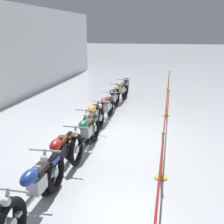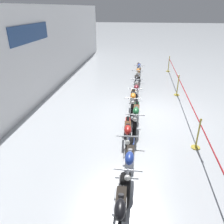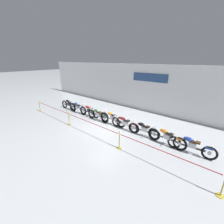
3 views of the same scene
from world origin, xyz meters
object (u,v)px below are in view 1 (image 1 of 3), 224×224
(motorcycle_blue_1, at_px, (36,190))
(stanchion_mid_right, at_px, (167,106))
(motorcycle_orange_4, at_px, (93,118))
(motorcycle_black_6, at_px, (113,99))
(motorcycle_orange_7, at_px, (121,91))
(motorcycle_blue_8, at_px, (125,86))
(motorcycle_green_3, at_px, (86,135))
(stanchion_far_right, at_px, (169,84))
(motorcycle_red_2, at_px, (59,155))
(motorcycle_maroon_5, at_px, (106,108))
(stanchion_mid_left, at_px, (162,163))
(stanchion_far_left, at_px, (164,132))

(motorcycle_blue_1, bearing_deg, stanchion_mid_right, -17.64)
(motorcycle_orange_4, bearing_deg, motorcycle_black_6, -1.18)
(motorcycle_blue_1, xyz_separation_m, motorcycle_orange_7, (8.14, 0.00, -0.00))
(motorcycle_blue_8, xyz_separation_m, stanchion_mid_right, (-3.04, -2.04, -0.12))
(stanchion_mid_right, bearing_deg, motorcycle_green_3, 152.06)
(motorcycle_blue_1, distance_m, stanchion_far_right, 11.20)
(motorcycle_red_2, relative_size, motorcycle_orange_4, 0.95)
(stanchion_far_right, bearing_deg, motorcycle_maroon_5, 160.42)
(motorcycle_blue_1, xyz_separation_m, stanchion_mid_left, (1.70, -2.04, -0.12))
(motorcycle_red_2, distance_m, motorcycle_black_6, 5.29)
(motorcycle_orange_7, bearing_deg, motorcycle_blue_1, -180.00)
(stanchion_far_right, bearing_deg, stanchion_mid_right, 180.00)
(motorcycle_orange_4, xyz_separation_m, motorcycle_maroon_5, (1.21, -0.10, -0.02))
(motorcycle_blue_1, bearing_deg, motorcycle_orange_4, 1.59)
(motorcycle_red_2, height_order, motorcycle_black_6, motorcycle_red_2)
(motorcycle_red_2, xyz_separation_m, stanchion_mid_right, (5.01, -2.18, -0.11))
(stanchion_mid_left, bearing_deg, motorcycle_orange_7, 17.54)
(motorcycle_black_6, distance_m, stanchion_mid_right, 2.11)
(motorcycle_maroon_5, bearing_deg, stanchion_far_left, -143.57)
(stanchion_mid_right, bearing_deg, stanchion_mid_left, 180.00)
(motorcycle_orange_4, xyz_separation_m, stanchion_mid_left, (-2.33, -2.15, -0.13))
(motorcycle_maroon_5, bearing_deg, motorcycle_orange_7, -0.29)
(motorcycle_orange_7, height_order, stanchion_far_left, stanchion_far_left)
(motorcycle_red_2, distance_m, motorcycle_orange_7, 6.76)
(motorcycle_orange_4, relative_size, motorcycle_orange_7, 1.02)
(motorcycle_green_3, xyz_separation_m, stanchion_far_right, (8.33, -1.97, -0.12))
(motorcycle_blue_1, bearing_deg, stanchion_mid_left, -50.06)
(motorcycle_green_3, bearing_deg, motorcycle_red_2, 170.73)
(motorcycle_blue_1, bearing_deg, motorcycle_black_6, 0.50)
(motorcycle_green_3, relative_size, stanchion_mid_right, 2.17)
(motorcycle_blue_1, relative_size, stanchion_far_left, 0.17)
(motorcycle_green_3, relative_size, motorcycle_blue_8, 0.96)
(motorcycle_green_3, height_order, motorcycle_orange_7, same)
(motorcycle_maroon_5, distance_m, motorcycle_black_6, 1.43)
(motorcycle_green_3, distance_m, motorcycle_maroon_5, 2.57)
(motorcycle_green_3, height_order, stanchion_mid_right, stanchion_mid_right)
(motorcycle_orange_4, height_order, motorcycle_blue_8, motorcycle_orange_4)
(motorcycle_maroon_5, distance_m, stanchion_mid_right, 2.36)
(motorcycle_blue_1, bearing_deg, stanchion_far_left, -39.49)
(motorcycle_black_6, xyz_separation_m, stanchion_mid_left, (-4.97, -2.09, -0.11))
(motorcycle_red_2, bearing_deg, stanchion_far_left, -63.66)
(motorcycle_blue_1, xyz_separation_m, stanchion_mid_right, (6.40, -2.04, -0.12))
(motorcycle_orange_4, distance_m, stanchion_far_left, 2.67)
(motorcycle_orange_4, relative_size, stanchion_far_right, 2.25)
(motorcycle_blue_1, height_order, motorcycle_blue_8, motorcycle_blue_1)
(motorcycle_orange_7, xyz_separation_m, stanchion_far_left, (-5.67, -2.04, 0.29))
(motorcycle_green_3, xyz_separation_m, motorcycle_maroon_5, (2.57, 0.08, -0.00))
(motorcycle_red_2, relative_size, motorcycle_blue_8, 0.95)
(stanchion_far_left, relative_size, stanchion_mid_left, 13.35)
(motorcycle_blue_1, height_order, stanchion_far_left, stanchion_far_left)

